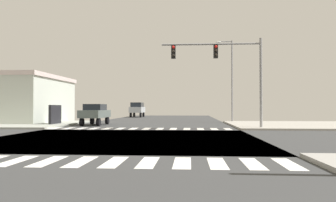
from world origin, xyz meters
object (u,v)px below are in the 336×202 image
traffic_signal_mast (222,62)px  street_lamp (230,74)px  suv_queued_2 (137,108)px  sedan_crossing_2 (95,113)px

traffic_signal_mast → street_lamp: bearing=79.8°
street_lamp → suv_queued_2: 22.00m
traffic_signal_mast → sedan_crossing_2: traffic_signal_mast is taller
street_lamp → suv_queued_2: size_ratio=1.87×
sedan_crossing_2 → suv_queued_2: 23.31m
sedan_crossing_2 → traffic_signal_mast: bearing=158.5°
street_lamp → sedan_crossing_2: bearing=-155.8°
traffic_signal_mast → sedan_crossing_2: 12.29m
traffic_signal_mast → street_lamp: (1.80, 9.96, 0.10)m
traffic_signal_mast → suv_queued_2: bearing=111.5°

